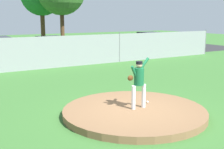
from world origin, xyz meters
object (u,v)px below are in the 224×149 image
pitcher_youth (139,80)px  parked_car_charcoal (115,44)px  parked_car_slate (53,48)px  traffic_cone_orange (92,53)px  baseball (148,102)px  parked_car_champagne (151,42)px

pitcher_youth → parked_car_charcoal: bearing=61.0°
parked_car_slate → pitcher_youth: bearing=-99.0°
traffic_cone_orange → baseball: bearing=-109.3°
pitcher_youth → traffic_cone_orange: size_ratio=3.02×
traffic_cone_orange → parked_car_slate: bearing=169.7°
parked_car_slate → parked_car_charcoal: size_ratio=1.03×
baseball → pitcher_youth: bearing=-153.1°
parked_car_charcoal → traffic_cone_orange: parked_car_charcoal is taller
baseball → parked_car_slate: size_ratio=0.02×
parked_car_charcoal → traffic_cone_orange: bearing=-155.7°
baseball → parked_car_champagne: (11.10, 13.78, 0.58)m
pitcher_youth → baseball: size_ratio=22.44×
parked_car_champagne → parked_car_slate: bearing=179.4°
parked_car_charcoal → traffic_cone_orange: 3.34m
parked_car_champagne → traffic_cone_orange: 6.48m
pitcher_youth → baseball: bearing=26.9°
pitcher_youth → baseball: 1.17m
pitcher_youth → traffic_cone_orange: (5.30, 13.65, -0.91)m
parked_car_champagne → pitcher_youth: bearing=-129.8°
parked_car_champagne → parked_car_slate: (-9.49, 0.09, -0.03)m
baseball → parked_car_champagne: parked_car_champagne is taller
pitcher_youth → parked_car_slate: bearing=81.0°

